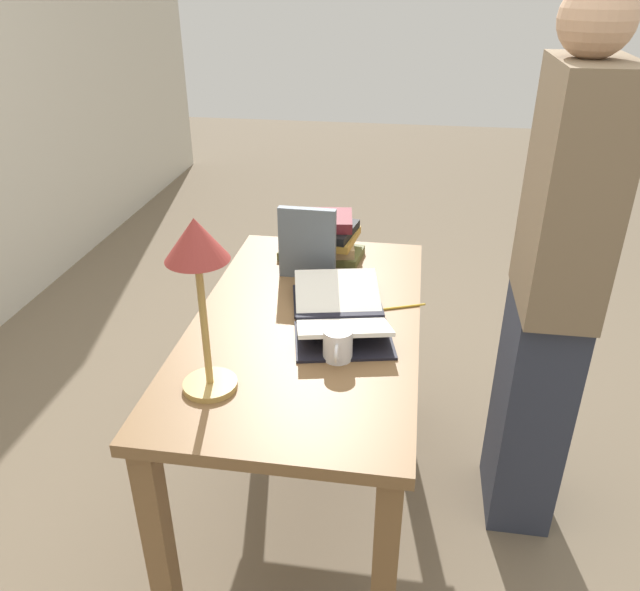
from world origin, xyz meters
TOP-DOWN VIEW (x-y plane):
  - ground_plane at (0.00, 0.00)m, footprint 12.00×12.00m
  - reading_desk at (0.00, 0.00)m, footprint 1.23×0.67m
  - open_book at (0.01, -0.10)m, footprint 0.50×0.36m
  - book_stack_tall at (0.46, 0.02)m, footprint 0.24×0.31m
  - book_standing_upright at (0.29, 0.05)m, footprint 0.03×0.19m
  - reading_lamp at (-0.37, 0.18)m, footprint 0.15×0.15m
  - coffee_mug at (-0.20, -0.12)m, footprint 0.11×0.08m
  - pencil at (0.11, -0.27)m, footprint 0.07×0.16m
  - person_reader at (0.10, -0.71)m, footprint 0.36×0.21m

SIDE VIEW (x-z plane):
  - ground_plane at x=0.00m, z-range 0.00..0.00m
  - reading_desk at x=0.00m, z-range 0.26..0.99m
  - pencil at x=0.11m, z-range 0.74..0.74m
  - open_book at x=0.01m, z-range 0.72..0.80m
  - coffee_mug at x=-0.20m, z-range 0.74..0.82m
  - book_stack_tall at x=0.46m, z-range 0.73..0.89m
  - person_reader at x=0.10m, z-range -0.01..1.64m
  - book_standing_upright at x=0.29m, z-range 0.74..0.98m
  - reading_lamp at x=-0.37m, z-range 0.86..1.31m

